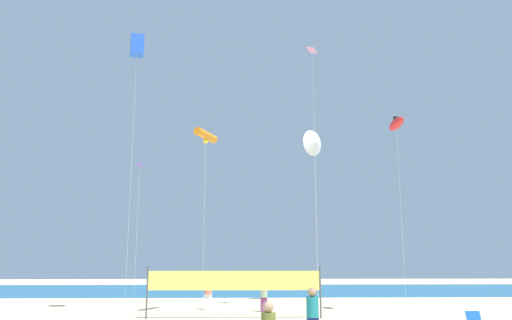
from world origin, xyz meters
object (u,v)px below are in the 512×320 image
kite_blue_box (137,46)px  kite_orange_tube (206,136)px  kite_white_delta (314,143)px  kite_red_inflatable (396,124)px  beachgoer_sage_shirt (264,295)px  kite_violet_diamond (140,170)px  volleyball_net (234,283)px  beachgoer_coral_shirt (208,291)px  beachgoer_teal_shirt (313,313)px  kite_pink_diamond (313,54)px

kite_blue_box → kite_orange_tube: kite_blue_box is taller
kite_white_delta → kite_red_inflatable: 7.85m
kite_blue_box → beachgoer_sage_shirt: bearing=6.4°
kite_blue_box → kite_violet_diamond: size_ratio=1.74×
beachgoer_sage_shirt → volleyball_net: 3.57m
beachgoer_sage_shirt → kite_blue_box: bearing=-160.5°
beachgoer_coral_shirt → kite_white_delta: bearing=-31.1°
beachgoer_teal_shirt → kite_violet_diamond: 18.03m
beachgoer_coral_shirt → kite_orange_tube: kite_orange_tube is taller
kite_violet_diamond → beachgoer_sage_shirt: bearing=-26.1°
beachgoer_coral_shirt → beachgoer_teal_shirt: size_ratio=1.03×
kite_pink_diamond → kite_blue_box: kite_pink_diamond is taller
kite_orange_tube → beachgoer_sage_shirt: bearing=21.2°
kite_pink_diamond → kite_orange_tube: size_ratio=1.62×
beachgoer_teal_shirt → kite_violet_diamond: bearing=-141.0°
volleyball_net → kite_blue_box: 14.19m
beachgoer_teal_shirt → kite_pink_diamond: 18.00m
kite_pink_diamond → kite_violet_diamond: bearing=165.0°
kite_violet_diamond → kite_blue_box: bearing=-84.8°
beachgoer_coral_shirt → kite_violet_diamond: bearing=86.3°
kite_white_delta → kite_violet_diamond: (-11.32, -2.11, -2.34)m
beachgoer_coral_shirt → kite_white_delta: kite_white_delta is taller
kite_violet_diamond → kite_orange_tube: 6.67m
kite_blue_box → kite_red_inflatable: kite_blue_box is taller
beachgoer_coral_shirt → kite_violet_diamond: (-4.52, 2.46, 7.22)m
beachgoer_sage_shirt → kite_white_delta: 11.90m
beachgoer_sage_shirt → kite_white_delta: size_ratio=0.14×
volleyball_net → kite_orange_tube: kite_orange_tube is taller
kite_red_inflatable → kite_orange_tube: size_ratio=1.10×
volleyball_net → kite_pink_diamond: (4.63, 3.98, 13.25)m
kite_white_delta → kite_pink_diamond: 6.63m
beachgoer_sage_shirt → kite_white_delta: (3.78, 5.81, 9.67)m
kite_blue_box → kite_orange_tube: (3.97, -0.43, -5.27)m
kite_white_delta → kite_blue_box: (-10.90, -6.61, 3.95)m
kite_pink_diamond → kite_orange_tube: bearing=-161.5°
beachgoer_coral_shirt → kite_violet_diamond: size_ratio=0.21×
volleyball_net → kite_red_inflatable: size_ratio=0.79×
kite_pink_diamond → kite_orange_tube: 8.67m
beachgoer_sage_shirt → kite_pink_diamond: bearing=28.7°
beachgoer_teal_shirt → kite_blue_box: 18.50m
beachgoer_teal_shirt → kite_red_inflatable: 14.23m
kite_white_delta → kite_orange_tube: size_ratio=1.21×
beachgoer_teal_shirt → volleyball_net: (-2.67, 7.24, 0.69)m
beachgoer_coral_shirt → kite_pink_diamond: bearing=-68.7°
beachgoer_teal_shirt → beachgoer_coral_shirt: bearing=-153.0°
kite_red_inflatable → kite_violet_diamond: size_ratio=1.20×
kite_orange_tube → kite_blue_box: bearing=173.9°
volleyball_net → beachgoer_sage_shirt: bearing=63.3°
kite_white_delta → kite_violet_diamond: size_ratio=1.32×
volleyball_net → kite_blue_box: (-5.56, 2.32, 12.85)m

